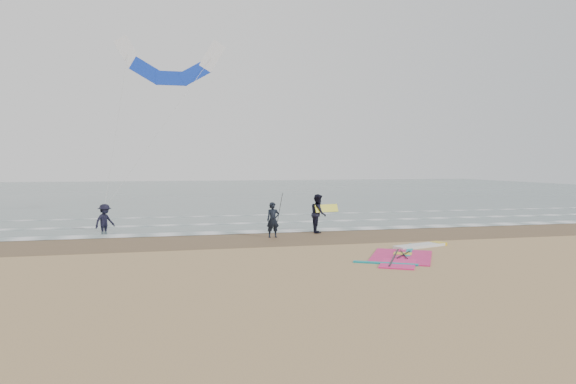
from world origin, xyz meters
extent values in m
plane|color=tan|center=(0.00, 0.00, 0.00)|extent=(120.00, 120.00, 0.00)
cube|color=#47605E|center=(0.00, 48.00, 0.01)|extent=(120.00, 80.00, 0.02)
cube|color=brown|center=(0.00, 6.00, 0.00)|extent=(120.00, 5.00, 0.01)
cube|color=white|center=(0.00, 8.20, 0.03)|extent=(120.00, 1.20, 0.02)
cube|color=white|center=(0.00, 12.00, 0.03)|extent=(120.00, 0.70, 0.02)
cube|color=white|center=(0.00, 16.50, 0.03)|extent=(120.00, 0.50, 0.01)
cube|color=white|center=(3.99, 2.08, 0.06)|extent=(2.49, 1.32, 0.12)
cube|color=yellow|center=(5.05, 2.42, 0.06)|extent=(0.59, 0.69, 0.13)
cube|color=#F01E71|center=(2.25, 0.15, 0.02)|extent=(3.39, 3.75, 0.04)
cube|color=#F01E71|center=(1.52, -1.11, 0.02)|extent=(1.88, 2.09, 0.04)
cube|color=#0C8C99|center=(3.21, 1.40, 0.02)|extent=(1.73, 2.79, 0.05)
cube|color=#0C8C99|center=(1.13, -0.92, 0.02)|extent=(2.03, 1.30, 0.05)
cube|color=yellow|center=(2.54, 0.63, 0.03)|extent=(0.88, 0.84, 0.05)
cylinder|color=black|center=(1.86, -0.05, 0.05)|extent=(1.79, 3.05, 0.06)
cylinder|color=black|center=(2.44, 0.34, 0.07)|extent=(1.19, 1.32, 0.04)
cylinder|color=black|center=(2.44, 0.34, 0.07)|extent=(0.58, 1.67, 0.04)
imported|color=black|center=(-1.38, 6.17, 0.83)|extent=(0.63, 0.43, 1.66)
imported|color=black|center=(1.18, 7.33, 0.97)|extent=(0.91, 1.07, 1.94)
imported|color=black|center=(-9.30, 10.19, 0.88)|extent=(1.27, 1.27, 1.77)
cylinder|color=black|center=(-1.08, 6.17, 1.22)|extent=(0.17, 0.86, 1.82)
cube|color=yellow|center=(1.58, 7.23, 1.23)|extent=(1.30, 0.51, 0.39)
cube|color=white|center=(-8.27, 13.72, 9.82)|extent=(1.59, 0.11, 1.95)
cube|color=#1237C8|center=(-7.26, 13.72, 8.81)|extent=(1.95, 0.11, 1.59)
cube|color=#1237C8|center=(-5.88, 13.72, 8.44)|extent=(1.78, 0.11, 0.81)
cube|color=#1237C8|center=(-4.49, 13.72, 8.81)|extent=(1.95, 0.11, 1.59)
cube|color=white|center=(-3.48, 13.72, 9.82)|extent=(1.59, 0.11, 1.95)
cylinder|color=beige|center=(-8.79, 11.95, 5.50)|extent=(1.05, 3.55, 8.65)
cylinder|color=beige|center=(-6.39, 11.95, 5.50)|extent=(5.84, 3.55, 8.65)
camera|label=1|loc=(-6.17, -17.23, 3.46)|focal=32.00mm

